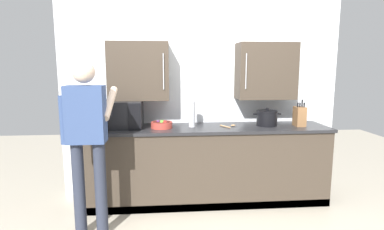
% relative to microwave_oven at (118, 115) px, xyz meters
% --- Properties ---
extents(ground_plane, '(9.13, 9.13, 0.00)m').
position_rel_microwave_oven_xyz_m(ground_plane, '(1.00, -0.70, -1.06)').
color(ground_plane, '#B7AD99').
extents(back_wall_tiled, '(3.45, 0.44, 2.79)m').
position_rel_microwave_oven_xyz_m(back_wall_tiled, '(1.00, 0.27, 0.37)').
color(back_wall_tiled, silver).
rests_on(back_wall_tiled, ground_plane).
extents(counter_unit, '(2.91, 0.60, 0.91)m').
position_rel_microwave_oven_xyz_m(counter_unit, '(1.00, -0.03, -0.61)').
color(counter_unit, '#3D3328').
rests_on(counter_unit, ground_plane).
extents(microwave_oven, '(0.61, 0.72, 0.31)m').
position_rel_microwave_oven_xyz_m(microwave_oven, '(0.00, 0.00, 0.00)').
color(microwave_oven, black).
rests_on(microwave_oven, counter_unit).
extents(wooden_spoon, '(0.19, 0.17, 0.02)m').
position_rel_microwave_oven_xyz_m(wooden_spoon, '(1.29, -0.03, -0.15)').
color(wooden_spoon, tan).
rests_on(wooden_spoon, counter_unit).
extents(stock_pot, '(0.34, 0.24, 0.21)m').
position_rel_microwave_oven_xyz_m(stock_pot, '(1.74, -0.01, -0.06)').
color(stock_pot, black).
rests_on(stock_pot, counter_unit).
extents(fruit_bowl, '(0.25, 0.25, 0.09)m').
position_rel_microwave_oven_xyz_m(fruit_bowl, '(0.50, -0.05, -0.11)').
color(fruit_bowl, '#AD3D33').
rests_on(fruit_bowl, counter_unit).
extents(knife_block, '(0.11, 0.15, 0.32)m').
position_rel_microwave_oven_xyz_m(knife_block, '(2.12, -0.07, -0.04)').
color(knife_block, brown).
rests_on(knife_block, counter_unit).
extents(thermos_flask, '(0.08, 0.08, 0.31)m').
position_rel_microwave_oven_xyz_m(thermos_flask, '(0.85, -0.01, 0.00)').
color(thermos_flask, '#B7BABF').
rests_on(thermos_flask, counter_unit).
extents(person_figure, '(0.47, 0.51, 1.66)m').
position_rel_microwave_oven_xyz_m(person_figure, '(-0.17, -0.68, -0.07)').
color(person_figure, '#282D3D').
rests_on(person_figure, ground_plane).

